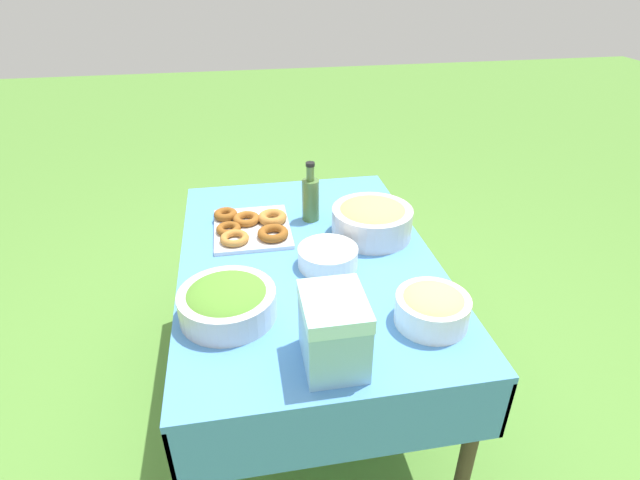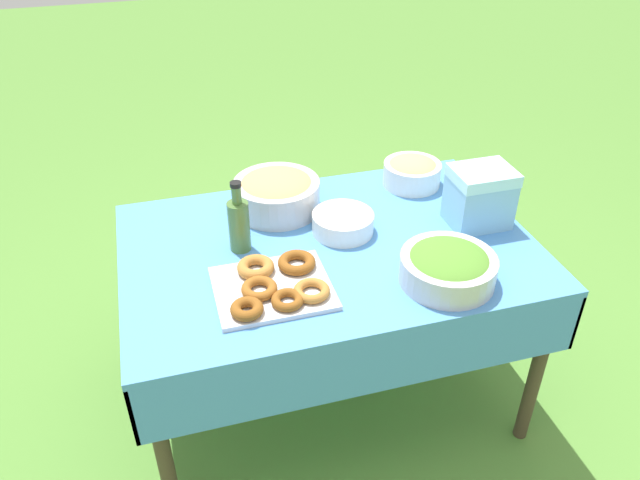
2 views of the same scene
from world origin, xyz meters
The scene contains 9 objects.
ground_plane centered at (0.00, 0.00, 0.00)m, with size 14.00×14.00×0.00m, color #568C38.
picnic_table centered at (0.00, 0.00, 0.64)m, with size 1.41×0.94×0.73m.
salad_bowl centered at (0.30, -0.30, 0.79)m, with size 0.30×0.30×0.11m.
pasta_bowl centered at (0.44, 0.32, 0.79)m, with size 0.23×0.23×0.11m.
donut_platter centered at (-0.23, -0.19, 0.75)m, with size 0.36×0.33×0.05m.
plate_stack centered at (0.07, 0.06, 0.77)m, with size 0.22×0.22×0.07m.
olive_oil_bottle centered at (-0.30, 0.06, 0.83)m, with size 0.07×0.07×0.26m.
bread_bowl centered at (-0.12, 0.28, 0.80)m, with size 0.32×0.32×0.14m.
cooler_box centered at (0.55, -0.01, 0.84)m, with size 0.21×0.17×0.22m.
Camera 1 is at (1.57, -0.23, 1.73)m, focal length 28.00 mm.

